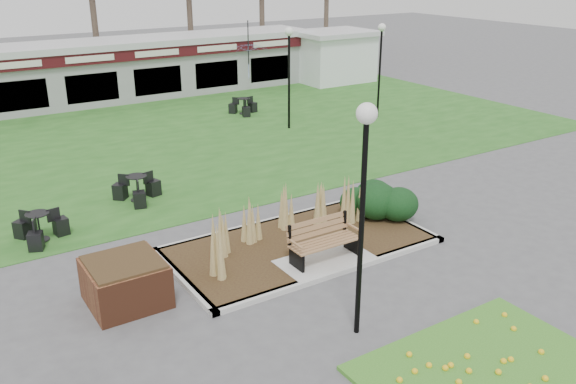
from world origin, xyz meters
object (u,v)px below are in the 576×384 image
lamp_post_mid_right (289,56)px  bistro_set_d (244,109)px  service_hut (334,56)px  patio_umbrella (249,61)px  lamp_post_near_right (364,172)px  food_pavilion (83,73)px  lamp_post_far_right (381,50)px  brick_planter (125,282)px  bistro_set_b (40,231)px  bistro_set_c (138,192)px  park_bench (323,240)px

lamp_post_mid_right → bistro_set_d: size_ratio=3.11×
service_hut → bistro_set_d: (-8.11, -4.16, -1.19)m
bistro_set_d → patio_umbrella: (2.61, 4.16, 1.36)m
lamp_post_near_right → food_pavilion: bearing=87.2°
service_hut → patio_umbrella: (-5.50, -0.00, 0.16)m
patio_umbrella → lamp_post_far_right: bearing=-74.7°
brick_planter → bistro_set_b: brick_planter is taller
lamp_post_near_right → bistro_set_d: size_ratio=3.36×
service_hut → lamp_post_near_right: (-14.59, -20.39, 1.77)m
service_hut → lamp_post_near_right: 25.13m
service_hut → bistro_set_d: size_ratio=3.34×
food_pavilion → bistro_set_b: (-5.26, -14.96, -1.21)m
lamp_post_mid_right → patio_umbrella: 7.77m
brick_planter → bistro_set_c: bearing=68.1°
lamp_post_mid_right → lamp_post_far_right: size_ratio=1.01×
park_bench → bistro_set_c: size_ratio=1.23×
lamp_post_far_right → bistro_set_b: lamp_post_far_right is taller
lamp_post_near_right → service_hut: bearing=54.4°
lamp_post_mid_right → lamp_post_far_right: 4.38m
lamp_post_near_right → lamp_post_mid_right: size_ratio=1.08×
brick_planter → patio_umbrella: patio_umbrella is taller
lamp_post_near_right → lamp_post_mid_right: lamp_post_near_right is taller
food_pavilion → bistro_set_d: size_ratio=18.69×
food_pavilion → lamp_post_mid_right: size_ratio=6.01×
brick_planter → patio_umbrella: bearing=53.9°
park_bench → food_pavilion: size_ratio=0.07×
food_pavilion → lamp_post_far_right: 14.16m
bistro_set_c → lamp_post_near_right: bearing=-82.2°
park_bench → service_hut: size_ratio=0.39×
lamp_post_far_right → brick_planter: bearing=-147.7°
bistro_set_d → bistro_set_b: bearing=-140.3°
park_bench → food_pavilion: food_pavilion is taller
food_pavilion → lamp_post_far_right: lamp_post_far_right is taller
park_bench → lamp_post_far_right: (10.14, 9.94, 2.36)m
food_pavilion → patio_umbrella: size_ratio=9.05×
bistro_set_b → patio_umbrella: patio_umbrella is taller
bistro_set_b → bistro_set_d: (10.65, 8.84, -0.01)m
bistro_set_d → lamp_post_far_right: bearing=-37.5°
service_hut → lamp_post_near_right: bearing=-125.6°
bistro_set_b → patio_umbrella: 18.62m
food_pavilion → lamp_post_mid_right: lamp_post_mid_right is taller
park_bench → lamp_post_mid_right: lamp_post_mid_right is taller
park_bench → patio_umbrella: (8.00, 17.75, 1.03)m
lamp_post_near_right → park_bench: bearing=67.5°
bistro_set_b → bistro_set_c: size_ratio=0.99×
park_bench → brick_planter: (-4.40, 0.75, -0.11)m
service_hut → bistro_set_b: size_ratio=3.23×
lamp_post_near_right → lamp_post_far_right: 16.86m
lamp_post_far_right → bistro_set_b: (-15.40, -5.19, -2.69)m
park_bench → bistro_set_b: park_bench is taller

